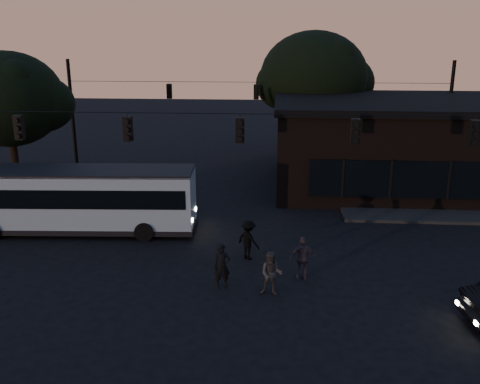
# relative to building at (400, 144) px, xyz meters

# --- Properties ---
(ground) EXTENTS (120.00, 120.00, 0.00)m
(ground) POSITION_rel_building_xyz_m (-9.00, -15.97, -2.71)
(ground) COLOR black
(ground) RESTS_ON ground
(sidewalk_far_right) EXTENTS (14.00, 10.00, 0.15)m
(sidewalk_far_right) POSITION_rel_building_xyz_m (3.00, -1.97, -2.63)
(sidewalk_far_right) COLOR black
(sidewalk_far_right) RESTS_ON ground
(sidewalk_far_left) EXTENTS (14.00, 10.00, 0.15)m
(sidewalk_far_left) POSITION_rel_building_xyz_m (-23.00, -1.97, -2.63)
(sidewalk_far_left) COLOR black
(sidewalk_far_left) RESTS_ON ground
(building) EXTENTS (15.40, 10.41, 5.40)m
(building) POSITION_rel_building_xyz_m (0.00, 0.00, 0.00)
(building) COLOR black
(building) RESTS_ON ground
(tree_behind) EXTENTS (7.60, 7.60, 9.43)m
(tree_behind) POSITION_rel_building_xyz_m (-5.00, 6.03, 3.48)
(tree_behind) COLOR black
(tree_behind) RESTS_ON ground
(tree_left) EXTENTS (6.40, 6.40, 8.30)m
(tree_left) POSITION_rel_building_xyz_m (-23.00, -2.97, 2.86)
(tree_left) COLOR black
(tree_left) RESTS_ON ground
(signal_rig_near) EXTENTS (26.24, 0.30, 7.50)m
(signal_rig_near) POSITION_rel_building_xyz_m (-9.00, -11.97, 1.74)
(signal_rig_near) COLOR black
(signal_rig_near) RESTS_ON ground
(signal_rig_far) EXTENTS (26.24, 0.30, 7.50)m
(signal_rig_far) POSITION_rel_building_xyz_m (-9.00, 4.03, 1.50)
(signal_rig_far) COLOR black
(signal_rig_far) RESTS_ON ground
(bus) EXTENTS (11.11, 3.12, 3.10)m
(bus) POSITION_rel_building_xyz_m (-16.88, -9.12, -0.97)
(bus) COLOR #879FAC
(bus) RESTS_ON ground
(pedestrian_a) EXTENTS (0.71, 0.54, 1.75)m
(pedestrian_a) POSITION_rel_building_xyz_m (-9.50, -14.59, -1.83)
(pedestrian_a) COLOR black
(pedestrian_a) RESTS_ON ground
(pedestrian_b) EXTENTS (0.87, 0.71, 1.67)m
(pedestrian_b) POSITION_rel_building_xyz_m (-7.65, -15.03, -1.87)
(pedestrian_b) COLOR #302E2C
(pedestrian_b) RESTS_ON ground
(pedestrian_c) EXTENTS (1.08, 0.57, 1.75)m
(pedestrian_c) POSITION_rel_building_xyz_m (-6.44, -13.62, -1.83)
(pedestrian_c) COLOR #342B34
(pedestrian_c) RESTS_ON ground
(pedestrian_d) EXTENTS (1.27, 1.19, 1.73)m
(pedestrian_d) POSITION_rel_building_xyz_m (-8.65, -11.84, -1.84)
(pedestrian_d) COLOR black
(pedestrian_d) RESTS_ON ground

